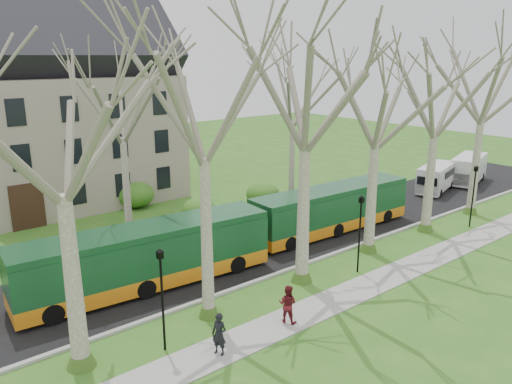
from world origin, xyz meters
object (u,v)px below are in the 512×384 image
at_px(van_b, 469,170).
at_px(pedestrian_b, 288,304).
at_px(pedestrian_a, 219,334).
at_px(bus_follow, 332,208).
at_px(sedan, 380,199).
at_px(bus_lead, 147,256).
at_px(van_a, 436,178).

height_order(van_b, pedestrian_b, van_b).
bearing_deg(pedestrian_a, pedestrian_b, 68.67).
bearing_deg(bus_follow, pedestrian_b, -143.76).
height_order(bus_follow, sedan, bus_follow).
relative_size(pedestrian_a, pedestrian_b, 1.00).
bearing_deg(sedan, bus_follow, 90.09).
bearing_deg(bus_lead, pedestrian_a, -90.86).
xyz_separation_m(sedan, pedestrian_a, (-21.31, -8.50, 0.22)).
bearing_deg(pedestrian_b, sedan, -91.94).
xyz_separation_m(bus_lead, pedestrian_a, (-0.69, -7.34, -0.77)).
bearing_deg(bus_lead, sedan, 7.67).
relative_size(bus_lead, sedan, 2.91).
height_order(bus_follow, van_b, bus_follow).
distance_m(van_b, pedestrian_b, 31.31).
height_order(bus_lead, pedestrian_b, bus_lead).
bearing_deg(bus_lead, pedestrian_b, -62.24).
bearing_deg(bus_follow, van_b, 5.21).
distance_m(bus_follow, pedestrian_a, 16.08).
distance_m(bus_lead, pedestrian_a, 7.41).
bearing_deg(van_b, bus_lead, 164.69).
bearing_deg(bus_lead, bus_follow, 4.00).
distance_m(van_a, van_b, 5.05).
relative_size(van_a, pedestrian_b, 3.05).
bearing_deg(pedestrian_b, pedestrian_a, 64.58).
height_order(bus_follow, van_a, bus_follow).
bearing_deg(van_a, sedan, 163.54).
relative_size(sedan, van_b, 0.78).
bearing_deg(van_a, bus_lead, 166.17).
relative_size(sedan, pedestrian_a, 2.59).
distance_m(van_a, pedestrian_a, 30.20).
height_order(sedan, pedestrian_a, pedestrian_a).
bearing_deg(van_a, van_b, -18.58).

